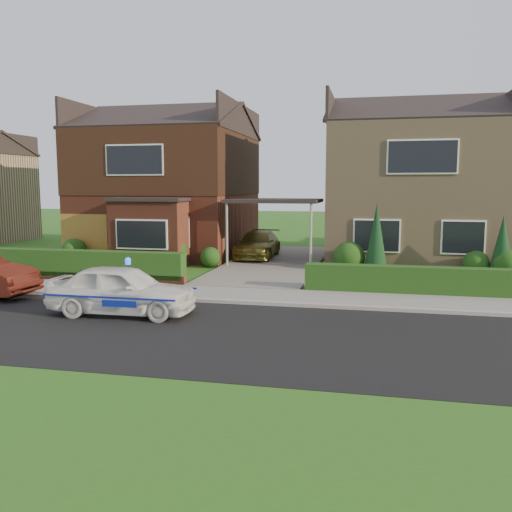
# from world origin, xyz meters

# --- Properties ---
(ground) EXTENTS (120.00, 120.00, 0.00)m
(ground) POSITION_xyz_m (0.00, 0.00, 0.00)
(ground) COLOR #275316
(ground) RESTS_ON ground
(road) EXTENTS (60.00, 6.00, 0.02)m
(road) POSITION_xyz_m (0.00, 0.00, 0.00)
(road) COLOR black
(road) RESTS_ON ground
(kerb) EXTENTS (60.00, 0.16, 0.12)m
(kerb) POSITION_xyz_m (0.00, 3.05, 0.06)
(kerb) COLOR #9E9993
(kerb) RESTS_ON ground
(sidewalk) EXTENTS (60.00, 2.00, 0.10)m
(sidewalk) POSITION_xyz_m (0.00, 4.10, 0.05)
(sidewalk) COLOR slate
(sidewalk) RESTS_ON ground
(grass_verge) EXTENTS (60.00, 4.00, 0.01)m
(grass_verge) POSITION_xyz_m (0.00, -5.00, 0.00)
(grass_verge) COLOR #275316
(grass_verge) RESTS_ON ground
(driveway) EXTENTS (3.80, 12.00, 0.12)m
(driveway) POSITION_xyz_m (0.00, 11.00, 0.06)
(driveway) COLOR #666059
(driveway) RESTS_ON ground
(house_left) EXTENTS (7.50, 9.53, 7.25)m
(house_left) POSITION_xyz_m (-5.78, 13.90, 3.81)
(house_left) COLOR brown
(house_left) RESTS_ON ground
(house_right) EXTENTS (7.50, 8.06, 7.25)m
(house_right) POSITION_xyz_m (5.80, 13.99, 3.66)
(house_right) COLOR #9F8361
(house_right) RESTS_ON ground
(carport_link) EXTENTS (3.80, 3.00, 2.77)m
(carport_link) POSITION_xyz_m (0.00, 10.95, 2.66)
(carport_link) COLOR black
(carport_link) RESTS_ON ground
(garage_door) EXTENTS (2.20, 0.10, 2.10)m
(garage_door) POSITION_xyz_m (-8.25, 9.96, 1.05)
(garage_door) COLOR #8E5C1F
(garage_door) RESTS_ON ground
(dwarf_wall) EXTENTS (7.70, 0.25, 0.36)m
(dwarf_wall) POSITION_xyz_m (-5.80, 5.30, 0.18)
(dwarf_wall) COLOR brown
(dwarf_wall) RESTS_ON ground
(hedge_left) EXTENTS (7.50, 0.55, 0.90)m
(hedge_left) POSITION_xyz_m (-5.80, 5.45, 0.00)
(hedge_left) COLOR #153B12
(hedge_left) RESTS_ON ground
(hedge_right) EXTENTS (7.50, 0.55, 0.80)m
(hedge_right) POSITION_xyz_m (5.80, 5.35, 0.00)
(hedge_right) COLOR #153B12
(hedge_right) RESTS_ON ground
(shrub_left_far) EXTENTS (1.08, 1.08, 1.08)m
(shrub_left_far) POSITION_xyz_m (-8.50, 9.50, 0.54)
(shrub_left_far) COLOR #153B12
(shrub_left_far) RESTS_ON ground
(shrub_left_mid) EXTENTS (1.32, 1.32, 1.32)m
(shrub_left_mid) POSITION_xyz_m (-4.00, 9.30, 0.66)
(shrub_left_mid) COLOR #153B12
(shrub_left_mid) RESTS_ON ground
(shrub_left_near) EXTENTS (0.84, 0.84, 0.84)m
(shrub_left_near) POSITION_xyz_m (-2.40, 9.60, 0.42)
(shrub_left_near) COLOR #153B12
(shrub_left_near) RESTS_ON ground
(shrub_right_near) EXTENTS (1.20, 1.20, 1.20)m
(shrub_right_near) POSITION_xyz_m (3.20, 9.40, 0.60)
(shrub_right_near) COLOR #153B12
(shrub_right_near) RESTS_ON ground
(shrub_right_mid) EXTENTS (0.96, 0.96, 0.96)m
(shrub_right_mid) POSITION_xyz_m (7.80, 9.50, 0.48)
(shrub_right_mid) COLOR #153B12
(shrub_right_mid) RESTS_ON ground
(shrub_right_far) EXTENTS (1.08, 1.08, 1.08)m
(shrub_right_far) POSITION_xyz_m (8.80, 9.20, 0.54)
(shrub_right_far) COLOR #153B12
(shrub_right_far) RESTS_ON ground
(conifer_a) EXTENTS (0.90, 0.90, 2.60)m
(conifer_a) POSITION_xyz_m (4.20, 9.20, 1.30)
(conifer_a) COLOR black
(conifer_a) RESTS_ON ground
(conifer_b) EXTENTS (0.90, 0.90, 2.20)m
(conifer_b) POSITION_xyz_m (8.60, 9.20, 1.10)
(conifer_b) COLOR black
(conifer_b) RESTS_ON ground
(police_car) EXTENTS (3.49, 3.84, 1.46)m
(police_car) POSITION_xyz_m (-2.18, 1.20, 0.65)
(police_car) COLOR white
(police_car) RESTS_ON ground
(driveway_car) EXTENTS (1.70, 4.03, 1.16)m
(driveway_car) POSITION_xyz_m (-1.00, 12.28, 0.70)
(driveway_car) COLOR olive
(driveway_car) RESTS_ON driveway
(potted_plant_a) EXTENTS (0.40, 0.28, 0.73)m
(potted_plant_a) POSITION_xyz_m (-5.94, 6.02, 0.37)
(potted_plant_a) COLOR gray
(potted_plant_a) RESTS_ON ground
(potted_plant_b) EXTENTS (0.47, 0.42, 0.71)m
(potted_plant_b) POSITION_xyz_m (-3.77, 6.80, 0.35)
(potted_plant_b) COLOR gray
(potted_plant_b) RESTS_ON ground
(potted_plant_c) EXTENTS (0.62, 0.62, 0.85)m
(potted_plant_c) POSITION_xyz_m (-7.36, 7.42, 0.42)
(potted_plant_c) COLOR gray
(potted_plant_c) RESTS_ON ground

